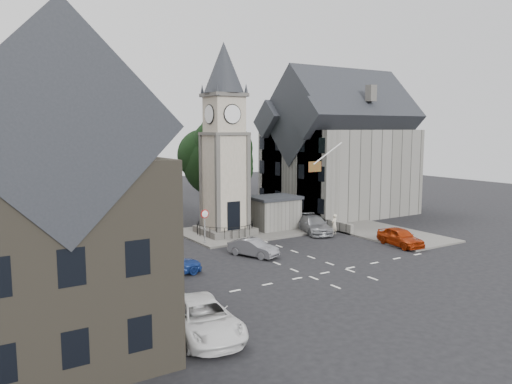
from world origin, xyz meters
TOP-DOWN VIEW (x-y plane):
  - ground at (0.00, 0.00)m, footprint 120.00×120.00m
  - pavement_west at (-12.50, 6.00)m, footprint 6.00×30.00m
  - pavement_east at (12.00, 8.00)m, footprint 6.00×26.00m
  - central_island at (1.50, 8.00)m, footprint 10.00×8.00m
  - road_markings at (0.00, -5.50)m, footprint 20.00×8.00m
  - clock_tower at (0.00, 7.99)m, footprint 4.86×4.86m
  - stone_shelter at (4.80, 7.50)m, footprint 4.30×3.30m
  - town_tree at (2.00, 13.00)m, footprint 7.20×7.20m
  - warning_sign_post at (-3.20, 5.43)m, footprint 0.70×0.19m
  - terrace_pink at (-15.50, 16.00)m, footprint 8.10×7.60m
  - terrace_cream at (-15.50, 8.00)m, footprint 8.10×7.60m
  - terrace_tudor at (-15.50, 0.00)m, footprint 8.10×7.60m
  - building_sw_stone at (-17.00, -9.00)m, footprint 8.60×7.60m
  - backdrop_west at (-12.00, 28.00)m, footprint 20.00×10.00m
  - east_building at (15.59, 11.00)m, footprint 14.40×11.40m
  - east_boundary_wall at (9.20, 10.00)m, footprint 0.40×16.00m
  - flagpole at (8.00, 4.00)m, footprint 3.68×0.10m
  - car_west_blue at (-8.80, -0.77)m, footprint 4.08×1.65m
  - car_west_silver at (-11.50, -2.95)m, footprint 4.65×4.14m
  - car_west_grey at (-10.81, 5.47)m, footprint 5.20×4.48m
  - car_island_silver at (-1.82, 0.50)m, footprint 2.69×4.03m
  - car_island_east at (7.00, 4.50)m, footprint 3.55×5.46m
  - car_east_red at (9.56, -3.00)m, footprint 2.27×4.41m
  - van_sw_white at (-11.08, -10.00)m, footprint 3.24×5.91m
  - pedestrian at (8.00, 2.97)m, footprint 0.74×0.58m

SIDE VIEW (x-z plane):
  - ground at x=0.00m, z-range 0.00..0.00m
  - road_markings at x=0.00m, z-range 0.00..0.01m
  - pavement_west at x=-12.50m, z-range 0.00..0.14m
  - pavement_east at x=12.00m, z-range 0.00..0.14m
  - central_island at x=1.50m, z-range 0.00..0.16m
  - east_boundary_wall at x=9.20m, z-range 0.00..0.90m
  - car_island_silver at x=-1.82m, z-range 0.00..1.26m
  - car_west_grey at x=-10.81m, z-range 0.00..1.33m
  - car_west_blue at x=-8.80m, z-range 0.00..1.39m
  - car_east_red at x=9.56m, z-range 0.00..1.44m
  - car_island_east at x=7.00m, z-range 0.00..1.47m
  - car_west_silver at x=-11.50m, z-range 0.00..1.53m
  - van_sw_white at x=-11.08m, z-range 0.00..1.57m
  - pedestrian at x=8.00m, z-range 0.00..1.79m
  - stone_shelter at x=4.80m, z-range 0.01..3.09m
  - warning_sign_post at x=-3.20m, z-range 0.60..3.45m
  - backdrop_west at x=-12.00m, z-range 0.00..8.00m
  - building_sw_stone at x=-17.00m, z-range 0.15..10.55m
  - terrace_tudor at x=-15.50m, z-range 0.19..12.19m
  - east_building at x=15.59m, z-range -0.04..12.56m
  - terrace_pink at x=-15.50m, z-range 0.18..12.98m
  - terrace_cream at x=-15.50m, z-range 0.18..12.98m
  - town_tree at x=2.00m, z-range 1.57..12.37m
  - flagpole at x=8.00m, z-range 5.63..8.37m
  - clock_tower at x=0.00m, z-range 0.00..16.25m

